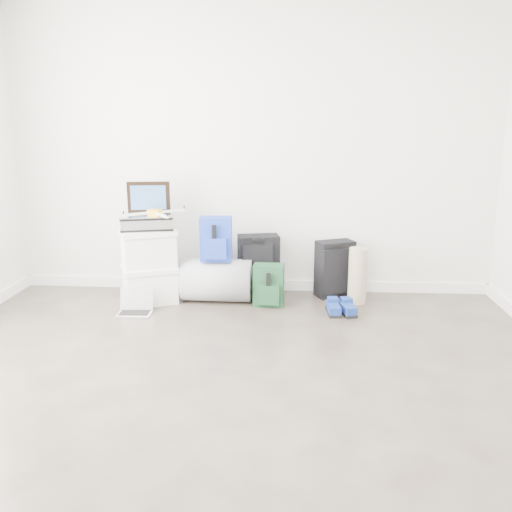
# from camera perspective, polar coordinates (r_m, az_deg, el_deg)

# --- Properties ---
(ground) EXTENTS (5.00, 5.00, 0.00)m
(ground) POSITION_cam_1_polar(r_m,az_deg,el_deg) (3.03, -4.02, -17.65)
(ground) COLOR #332A25
(ground) RESTS_ON ground
(room_envelope) EXTENTS (4.52, 5.02, 2.71)m
(room_envelope) POSITION_cam_1_polar(r_m,az_deg,el_deg) (2.61, -4.63, 16.92)
(room_envelope) COLOR white
(room_envelope) RESTS_ON ground
(boxes_stack) EXTENTS (0.58, 0.54, 0.67)m
(boxes_stack) POSITION_cam_1_polar(r_m,az_deg,el_deg) (4.95, -11.20, -0.98)
(boxes_stack) COLOR white
(boxes_stack) RESTS_ON ground
(briefcase) EXTENTS (0.50, 0.42, 0.13)m
(briefcase) POSITION_cam_1_polar(r_m,az_deg,el_deg) (4.87, -11.42, 3.53)
(briefcase) COLOR #B2B2B7
(briefcase) RESTS_ON boxes_stack
(painting) EXTENTS (0.37, 0.08, 0.28)m
(painting) POSITION_cam_1_polar(r_m,az_deg,el_deg) (4.93, -11.23, 6.06)
(painting) COLOR black
(painting) RESTS_ON briefcase
(drone) EXTENTS (0.49, 0.49, 0.05)m
(drone) POSITION_cam_1_polar(r_m,az_deg,el_deg) (4.81, -10.60, 4.53)
(drone) COLOR gold
(drone) RESTS_ON briefcase
(duffel_bag) EXTENTS (0.63, 0.40, 0.39)m
(duffel_bag) POSITION_cam_1_polar(r_m,az_deg,el_deg) (4.93, -4.11, -2.55)
(duffel_bag) COLOR gray
(duffel_bag) RESTS_ON ground
(blue_backpack) EXTENTS (0.29, 0.22, 0.39)m
(blue_backpack) POSITION_cam_1_polar(r_m,az_deg,el_deg) (4.81, -4.24, 1.71)
(blue_backpack) COLOR navy
(blue_backpack) RESTS_ON duffel_bag
(large_suitcase) EXTENTS (0.41, 0.30, 0.58)m
(large_suitcase) POSITION_cam_1_polar(r_m,az_deg,el_deg) (5.03, 0.26, -1.05)
(large_suitcase) COLOR black
(large_suitcase) RESTS_ON ground
(green_backpack) EXTENTS (0.27, 0.21, 0.37)m
(green_backpack) POSITION_cam_1_polar(r_m,az_deg,el_deg) (4.79, 1.34, -3.17)
(green_backpack) COLOR black
(green_backpack) RESTS_ON ground
(carry_on) EXTENTS (0.38, 0.33, 0.53)m
(carry_on) POSITION_cam_1_polar(r_m,az_deg,el_deg) (5.08, 8.28, -1.35)
(carry_on) COLOR black
(carry_on) RESTS_ON ground
(shoes) EXTENTS (0.26, 0.28, 0.09)m
(shoes) POSITION_cam_1_polar(r_m,az_deg,el_deg) (4.68, 8.85, -5.51)
(shoes) COLOR black
(shoes) RESTS_ON ground
(rolled_rug) EXTENTS (0.16, 0.16, 0.50)m
(rolled_rug) POSITION_cam_1_polar(r_m,az_deg,el_deg) (4.93, 10.64, -2.05)
(rolled_rug) COLOR tan
(rolled_rug) RESTS_ON ground
(laptop) EXTENTS (0.29, 0.22, 0.20)m
(laptop) POSITION_cam_1_polar(r_m,az_deg,el_deg) (4.76, -12.56, -5.29)
(laptop) COLOR silver
(laptop) RESTS_ON ground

